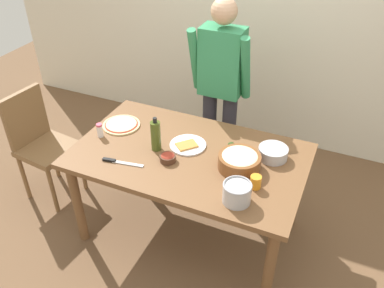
% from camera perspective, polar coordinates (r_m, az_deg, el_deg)
% --- Properties ---
extents(ground, '(8.00, 8.00, 0.00)m').
position_cam_1_polar(ground, '(3.31, -0.36, -12.00)').
color(ground, brown).
extents(wall_back, '(5.60, 0.10, 2.60)m').
position_cam_1_polar(wall_back, '(3.93, 9.65, 18.10)').
color(wall_back, silver).
rests_on(wall_back, ground).
extents(dining_table, '(1.60, 0.96, 0.76)m').
position_cam_1_polar(dining_table, '(2.85, -0.41, -2.84)').
color(dining_table, brown).
rests_on(dining_table, ground).
extents(person_cook, '(0.49, 0.25, 1.62)m').
position_cam_1_polar(person_cook, '(3.32, 4.08, 8.52)').
color(person_cook, '#2D2D38').
rests_on(person_cook, ground).
extents(chair_wooden_left, '(0.44, 0.44, 0.95)m').
position_cam_1_polar(chair_wooden_left, '(3.55, -20.66, 0.54)').
color(chair_wooden_left, brown).
rests_on(chair_wooden_left, ground).
extents(pizza_raw_on_board, '(0.29, 0.29, 0.02)m').
position_cam_1_polar(pizza_raw_on_board, '(3.13, -9.92, 2.71)').
color(pizza_raw_on_board, beige).
rests_on(pizza_raw_on_board, dining_table).
extents(plate_with_slice, '(0.26, 0.26, 0.02)m').
position_cam_1_polar(plate_with_slice, '(2.87, -0.61, -0.14)').
color(plate_with_slice, white).
rests_on(plate_with_slice, dining_table).
extents(popcorn_bowl, '(0.28, 0.28, 0.11)m').
position_cam_1_polar(popcorn_bowl, '(2.65, 6.70, -2.31)').
color(popcorn_bowl, brown).
rests_on(popcorn_bowl, dining_table).
extents(mixing_bowl_steel, '(0.20, 0.20, 0.08)m').
position_cam_1_polar(mixing_bowl_steel, '(2.79, 11.33, -1.23)').
color(mixing_bowl_steel, '#B7B7BC').
rests_on(mixing_bowl_steel, dining_table).
extents(small_sauce_bowl, '(0.11, 0.11, 0.06)m').
position_cam_1_polar(small_sauce_bowl, '(2.72, -3.42, -1.90)').
color(small_sauce_bowl, '#4C2D1E').
rests_on(small_sauce_bowl, dining_table).
extents(olive_oil_bottle, '(0.07, 0.07, 0.26)m').
position_cam_1_polar(olive_oil_bottle, '(2.79, -5.13, 1.19)').
color(olive_oil_bottle, '#47561E').
rests_on(olive_oil_bottle, dining_table).
extents(steel_pot, '(0.17, 0.17, 0.13)m').
position_cam_1_polar(steel_pot, '(2.40, 6.35, -6.82)').
color(steel_pot, '#B7B7BC').
rests_on(steel_pot, dining_table).
extents(cup_orange, '(0.07, 0.07, 0.08)m').
position_cam_1_polar(cup_orange, '(2.53, 8.95, -5.30)').
color(cup_orange, orange).
rests_on(cup_orange, dining_table).
extents(salt_shaker, '(0.04, 0.04, 0.11)m').
position_cam_1_polar(salt_shaker, '(3.02, -12.85, 1.91)').
color(salt_shaker, white).
rests_on(salt_shaker, dining_table).
extents(chef_knife, '(0.29, 0.07, 0.02)m').
position_cam_1_polar(chef_knife, '(2.76, -10.40, -2.47)').
color(chef_knife, silver).
rests_on(chef_knife, dining_table).
extents(avocado, '(0.06, 0.06, 0.07)m').
position_cam_1_polar(avocado, '(2.82, 5.55, -0.34)').
color(avocado, '#2D4219').
rests_on(avocado, dining_table).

